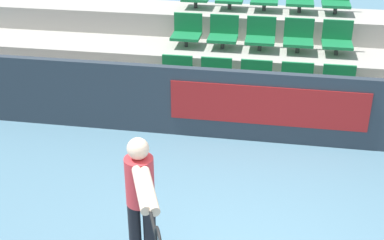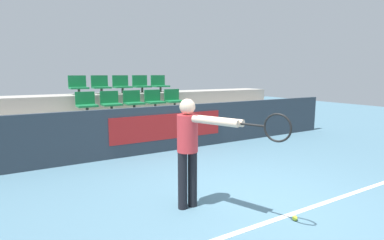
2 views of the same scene
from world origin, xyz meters
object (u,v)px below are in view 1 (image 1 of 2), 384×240
(stadium_chair_8, at_px, (298,37))
(tennis_player, at_px, (141,197))
(stadium_chair_3, at_px, (296,83))
(stadium_chair_14, at_px, (336,0))
(stadium_chair_4, at_px, (339,86))
(stadium_chair_5, at_px, (187,32))
(stadium_chair_9, at_px, (337,39))
(stadium_chair_2, at_px, (255,81))
(stadium_chair_6, at_px, (223,33))
(stadium_chair_7, at_px, (260,35))
(stadium_chair_0, at_px, (176,75))
(stadium_chair_1, at_px, (215,78))

(stadium_chair_8, distance_m, tennis_player, 5.01)
(stadium_chair_3, bearing_deg, stadium_chair_14, 72.46)
(stadium_chair_3, xyz_separation_m, stadium_chair_4, (0.64, 0.00, 0.00))
(stadium_chair_3, xyz_separation_m, stadium_chair_8, (0.00, 1.02, 0.42))
(stadium_chair_4, bearing_deg, stadium_chair_14, 90.00)
(stadium_chair_3, distance_m, stadium_chair_5, 2.22)
(stadium_chair_9, bearing_deg, stadium_chair_8, 180.00)
(stadium_chair_2, height_order, stadium_chair_6, stadium_chair_6)
(stadium_chair_7, xyz_separation_m, stadium_chair_14, (1.28, 1.02, 0.42))
(stadium_chair_6, relative_size, tennis_player, 0.36)
(stadium_chair_0, distance_m, stadium_chair_3, 1.93)
(stadium_chair_0, height_order, stadium_chair_2, same)
(stadium_chair_7, bearing_deg, stadium_chair_0, -141.65)
(stadium_chair_0, relative_size, stadium_chair_7, 1.00)
(stadium_chair_2, relative_size, stadium_chair_7, 1.00)
(stadium_chair_0, relative_size, tennis_player, 0.36)
(stadium_chair_2, relative_size, stadium_chair_4, 1.00)
(stadium_chair_8, bearing_deg, stadium_chair_6, 180.00)
(stadium_chair_1, distance_m, stadium_chair_5, 1.27)
(stadium_chair_8, bearing_deg, stadium_chair_14, 57.71)
(stadium_chair_2, xyz_separation_m, stadium_chair_14, (1.28, 2.03, 0.84))
(stadium_chair_5, height_order, stadium_chair_7, same)
(stadium_chair_0, height_order, tennis_player, tennis_player)
(stadium_chair_9, bearing_deg, stadium_chair_7, 180.00)
(stadium_chair_8, bearing_deg, tennis_player, -107.61)
(stadium_chair_1, height_order, tennis_player, tennis_player)
(stadium_chair_5, bearing_deg, stadium_chair_7, 0.00)
(stadium_chair_2, relative_size, stadium_chair_6, 1.00)
(stadium_chair_0, relative_size, stadium_chair_2, 1.00)
(stadium_chair_5, distance_m, stadium_chair_8, 1.93)
(stadium_chair_4, bearing_deg, stadium_chair_8, 122.29)
(stadium_chair_1, xyz_separation_m, stadium_chair_4, (1.93, 0.00, 0.00))
(stadium_chair_1, xyz_separation_m, stadium_chair_9, (1.93, 1.02, 0.42))
(stadium_chair_5, xyz_separation_m, stadium_chair_8, (1.93, 0.00, 0.00))
(stadium_chair_2, relative_size, stadium_chair_9, 1.00)
(stadium_chair_0, height_order, stadium_chair_7, stadium_chair_7)
(stadium_chair_4, xyz_separation_m, tennis_player, (-2.16, -3.76, 0.26))
(stadium_chair_2, height_order, stadium_chair_14, stadium_chair_14)
(tennis_player, bearing_deg, stadium_chair_14, 47.82)
(stadium_chair_2, bearing_deg, stadium_chair_6, 122.29)
(stadium_chair_4, distance_m, stadium_chair_8, 1.27)
(tennis_player, bearing_deg, stadium_chair_5, 73.18)
(stadium_chair_5, height_order, tennis_player, tennis_player)
(stadium_chair_6, bearing_deg, stadium_chair_8, 0.00)
(stadium_chair_5, bearing_deg, stadium_chair_4, -21.58)
(stadium_chair_4, height_order, stadium_chair_14, stadium_chair_14)
(stadium_chair_3, distance_m, stadium_chair_14, 2.29)
(stadium_chair_7, xyz_separation_m, stadium_chair_9, (1.28, 0.00, 0.00))
(stadium_chair_3, bearing_deg, stadium_chair_5, 152.19)
(stadium_chair_1, relative_size, stadium_chair_2, 1.00)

